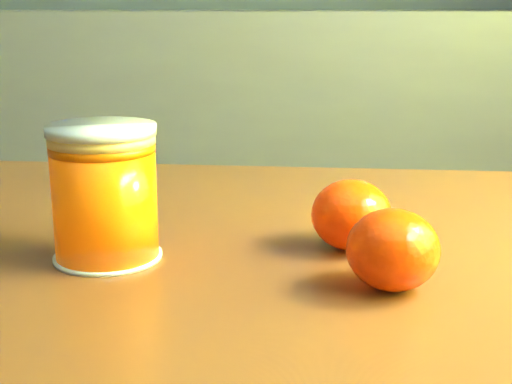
{
  "coord_description": "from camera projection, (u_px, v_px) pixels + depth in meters",
  "views": [
    {
      "loc": [
        0.86,
        -0.31,
        0.91
      ],
      "look_at": [
        0.85,
        0.24,
        0.77
      ],
      "focal_mm": 50.0,
      "sensor_mm": 36.0,
      "label": 1
    }
  ],
  "objects": [
    {
      "name": "table",
      "position": [
        296.0,
        359.0,
        0.6
      ],
      "size": [
        0.99,
        0.73,
        0.71
      ],
      "rotation": [
        0.0,
        0.0,
        -0.07
      ],
      "color": "brown",
      "rests_on": "ground"
    },
    {
      "name": "orange_back",
      "position": [
        351.0,
        215.0,
        0.59
      ],
      "size": [
        0.08,
        0.08,
        0.06
      ],
      "primitive_type": "ellipsoid",
      "rotation": [
        0.0,
        0.0,
        -0.28
      ],
      "color": "#FF3905",
      "rests_on": "table"
    },
    {
      "name": "juice_glass",
      "position": [
        105.0,
        194.0,
        0.56
      ],
      "size": [
        0.09,
        0.09,
        0.11
      ],
      "rotation": [
        0.0,
        0.0,
        0.14
      ],
      "color": "#FF5D05",
      "rests_on": "table"
    },
    {
      "name": "orange_front",
      "position": [
        393.0,
        250.0,
        0.51
      ],
      "size": [
        0.08,
        0.08,
        0.06
      ],
      "primitive_type": "ellipsoid",
      "rotation": [
        0.0,
        0.0,
        -0.17
      ],
      "color": "#FF3905",
      "rests_on": "table"
    }
  ]
}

